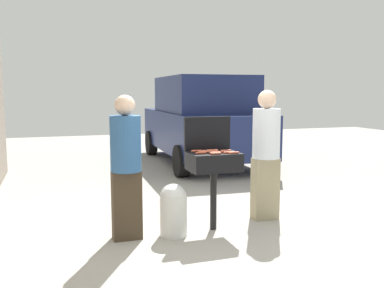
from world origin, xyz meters
name	(u,v)px	position (x,y,z in m)	size (l,w,h in m)	color
ground_plane	(215,234)	(0.00, 0.00, 0.00)	(24.00, 24.00, 0.00)	#9E998E
bbq_grill	(214,164)	(0.04, 0.17, 0.81)	(0.60, 0.44, 0.95)	black
grill_lid_open	(207,133)	(0.04, 0.39, 1.16)	(0.60, 0.05, 0.42)	black
hot_dog_0	(201,153)	(-0.15, 0.11, 0.96)	(0.03, 0.03, 0.13)	#B74C33
hot_dog_1	(215,153)	(0.01, 0.06, 0.96)	(0.03, 0.03, 0.13)	#C6593D
hot_dog_2	(212,150)	(0.06, 0.27, 0.96)	(0.03, 0.03, 0.13)	#C6593D
hot_dog_3	(204,152)	(-0.08, 0.18, 0.96)	(0.03, 0.03, 0.13)	#C6593D
hot_dog_4	(226,151)	(0.20, 0.18, 0.96)	(0.03, 0.03, 0.13)	#C6593D
hot_dog_5	(216,153)	(0.00, 0.01, 0.96)	(0.03, 0.03, 0.13)	#C6593D
hot_dog_6	(213,151)	(0.04, 0.20, 0.96)	(0.03, 0.03, 0.13)	#C6593D
hot_dog_7	(196,151)	(-0.15, 0.28, 0.96)	(0.03, 0.03, 0.13)	#B74C33
hot_dog_8	(217,152)	(0.06, 0.10, 0.96)	(0.03, 0.03, 0.13)	#AD4228
hot_dog_9	(202,151)	(-0.08, 0.25, 0.96)	(0.03, 0.03, 0.13)	#B74C33
hot_dog_10	(233,153)	(0.22, 0.00, 0.96)	(0.03, 0.03, 0.13)	#C6593D
hot_dog_11	(229,152)	(0.18, 0.04, 0.96)	(0.03, 0.03, 0.13)	#C6593D
propane_tank	(173,209)	(-0.49, 0.10, 0.32)	(0.32, 0.32, 0.62)	silver
person_left	(126,162)	(-1.02, 0.17, 0.89)	(0.35, 0.35, 1.64)	#3F3323
person_right	(266,150)	(0.84, 0.35, 0.92)	(0.36, 0.36, 1.70)	gray
parked_minivan	(202,120)	(1.56, 4.77, 1.03)	(2.16, 4.47, 2.02)	navy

